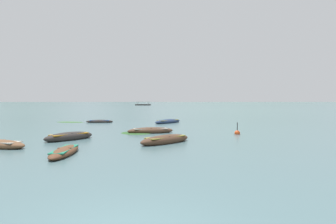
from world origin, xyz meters
name	(u,v)px	position (x,y,z in m)	size (l,w,h in m)	color
ground_plane	(186,102)	(0.00, 1500.00, 0.00)	(6000.00, 6000.00, 0.00)	slate
mountain_0	(20,75)	(-1275.38, 1979.04, 206.30)	(1102.24, 1102.24, 412.59)	#56665B
mountain_1	(127,85)	(-357.06, 1586.38, 99.17)	(529.49, 529.49, 198.34)	#4C5B56
mountain_2	(242,73)	(352.75, 1715.90, 179.11)	(1388.80, 1388.80, 358.21)	slate
rowboat_1	(65,152)	(-4.59, 7.65, 0.13)	(1.33, 3.46, 0.42)	brown
rowboat_2	(166,140)	(-0.03, 11.47, 0.19)	(3.39, 3.54, 0.62)	#4C3323
rowboat_3	(100,121)	(-9.10, 26.49, 0.14)	(3.26, 1.34, 0.43)	#2D2826
rowboat_4	(69,137)	(-6.48, 12.38, 0.20)	(2.89, 3.40, 0.65)	#2D2826
rowboat_5	(150,131)	(-1.64, 16.54, 0.18)	(3.88, 2.20, 0.57)	#4C3323
rowboat_6	(168,122)	(-0.90, 26.41, 0.18)	(3.40, 4.05, 0.56)	navy
ferry_0	(143,105)	(-25.85, 161.72, 0.45)	(9.50, 4.44, 2.54)	#2D2826
mooring_buoy	(237,133)	(5.17, 16.14, 0.10)	(0.43, 0.43, 1.04)	#DB4C1E
weed_patch_2	(70,122)	(-12.82, 26.75, 0.00)	(3.41, 1.19, 0.14)	#38662D
weed_patch_3	(136,133)	(-2.74, 16.34, 0.00)	(2.56, 2.23, 0.14)	#2D5628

